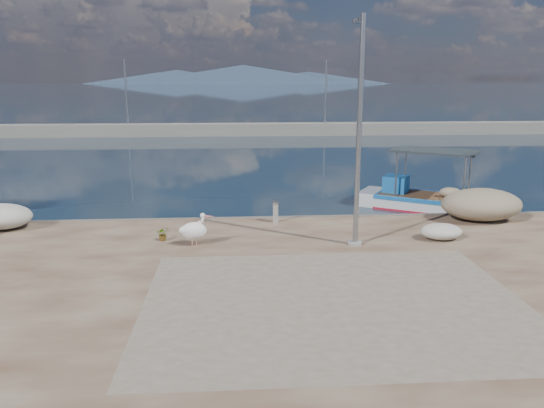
{
  "coord_description": "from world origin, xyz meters",
  "views": [
    {
      "loc": [
        -1.28,
        -14.54,
        5.66
      ],
      "look_at": [
        0.0,
        3.8,
        1.3
      ],
      "focal_mm": 35.0,
      "sensor_mm": 36.0,
      "label": 1
    }
  ],
  "objects": [
    {
      "name": "boat_right",
      "position": [
        7.28,
        7.76,
        0.24
      ],
      "size": [
        6.58,
        5.19,
        3.1
      ],
      "rotation": [
        0.0,
        0.0,
        -0.56
      ],
      "color": "white",
      "rests_on": "ground"
    },
    {
      "name": "quay_patch",
      "position": [
        1.0,
        -3.0,
        0.5
      ],
      "size": [
        9.0,
        7.0,
        0.01
      ],
      "primitive_type": "cube",
      "color": "gray",
      "rests_on": "quay"
    },
    {
      "name": "pelican",
      "position": [
        -2.6,
        1.66,
        0.99
      ],
      "size": [
        1.09,
        0.59,
        1.05
      ],
      "rotation": [
        0.0,
        0.0,
        0.13
      ],
      "color": "tan",
      "rests_on": "quay"
    },
    {
      "name": "net_pile_a",
      "position": [
        -9.55,
        4.04,
        0.94
      ],
      "size": [
        2.17,
        1.58,
        0.89
      ],
      "primitive_type": "ellipsoid",
      "color": "silver",
      "rests_on": "quay"
    },
    {
      "name": "ground",
      "position": [
        0.0,
        0.0,
        0.0
      ],
      "size": [
        1400.0,
        1400.0,
        0.0
      ],
      "primitive_type": "plane",
      "color": "#162635",
      "rests_on": "ground"
    },
    {
      "name": "breakwater",
      "position": [
        -0.0,
        40.0,
        0.6
      ],
      "size": [
        120.0,
        2.2,
        7.5
      ],
      "color": "gray",
      "rests_on": "ground"
    },
    {
      "name": "potted_plant",
      "position": [
        -3.68,
        2.26,
        0.73
      ],
      "size": [
        0.47,
        0.42,
        0.45
      ],
      "primitive_type": "imported",
      "rotation": [
        0.0,
        0.0,
        0.19
      ],
      "color": "#33722D",
      "rests_on": "quay"
    },
    {
      "name": "net_pile_d",
      "position": [
        5.44,
        1.77,
        0.76
      ],
      "size": [
        1.38,
        1.03,
        0.52
      ],
      "primitive_type": "ellipsoid",
      "color": "silver",
      "rests_on": "quay"
    },
    {
      "name": "bollard_near",
      "position": [
        0.16,
        4.23,
        0.93
      ],
      "size": [
        0.26,
        0.26,
        0.79
      ],
      "color": "gray",
      "rests_on": "quay"
    },
    {
      "name": "quay",
      "position": [
        0.0,
        -6.0,
        0.25
      ],
      "size": [
        44.0,
        22.0,
        0.5
      ],
      "primitive_type": "cube",
      "color": "#523223",
      "rests_on": "ground"
    },
    {
      "name": "net_pile_c",
      "position": [
        7.85,
        4.07,
        1.09
      ],
      "size": [
        3.0,
        2.15,
        1.18
      ],
      "primitive_type": "ellipsoid",
      "color": "tan",
      "rests_on": "quay"
    },
    {
      "name": "lamp_post",
      "position": [
        2.48,
        1.4,
        3.8
      ],
      "size": [
        0.44,
        0.96,
        7.0
      ],
      "color": "gray",
      "rests_on": "quay"
    },
    {
      "name": "mountains",
      "position": [
        4.39,
        650.0,
        9.51
      ],
      "size": [
        370.0,
        280.0,
        22.0
      ],
      "color": "#28384C",
      "rests_on": "ground"
    }
  ]
}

